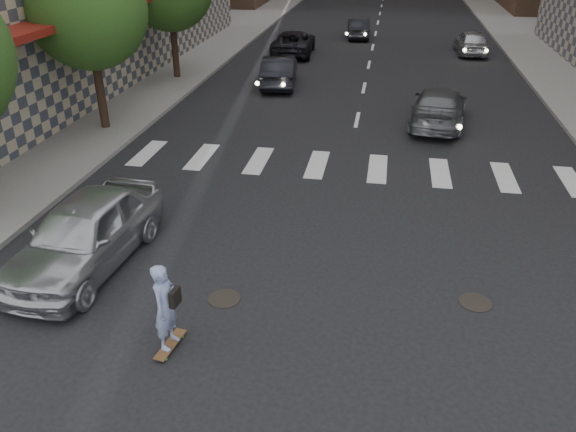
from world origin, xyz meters
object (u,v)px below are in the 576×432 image
(tree_b, at_px, (89,3))
(traffic_car_d, at_px, (471,42))
(traffic_car_e, at_px, (358,28))
(skateboarder, at_px, (166,307))
(traffic_car_c, at_px, (294,43))
(traffic_car_b, at_px, (439,106))
(silver_sedan, at_px, (85,233))
(traffic_car_a, at_px, (279,71))

(tree_b, xyz_separation_m, traffic_car_d, (15.37, 16.85, -3.93))
(traffic_car_d, relative_size, traffic_car_e, 1.07)
(skateboarder, xyz_separation_m, traffic_car_c, (-2.07, 26.49, -0.27))
(traffic_car_d, bearing_deg, traffic_car_b, 77.31)
(traffic_car_b, xyz_separation_m, traffic_car_e, (-4.33, 18.00, -0.08))
(tree_b, height_order, skateboarder, tree_b)
(traffic_car_b, bearing_deg, traffic_car_c, -49.00)
(traffic_car_c, relative_size, traffic_car_e, 1.27)
(traffic_car_e, bearing_deg, traffic_car_c, 53.57)
(traffic_car_b, bearing_deg, silver_sedan, 62.08)
(skateboarder, bearing_deg, silver_sedan, 147.39)
(silver_sedan, relative_size, traffic_car_c, 0.97)
(skateboarder, bearing_deg, traffic_car_a, 102.40)
(traffic_car_a, bearing_deg, traffic_car_d, -144.00)
(traffic_car_b, bearing_deg, tree_b, 20.70)
(traffic_car_c, height_order, traffic_car_d, traffic_car_d)
(traffic_car_b, xyz_separation_m, traffic_car_c, (-7.82, 12.00, -0.03))
(skateboarder, height_order, traffic_car_a, skateboarder)
(traffic_car_e, bearing_deg, skateboarder, 81.23)
(traffic_car_a, bearing_deg, traffic_car_c, -92.79)
(silver_sedan, bearing_deg, traffic_car_a, 89.60)
(traffic_car_c, bearing_deg, traffic_car_a, 91.26)
(skateboarder, height_order, silver_sedan, skateboarder)
(traffic_car_a, relative_size, traffic_car_d, 1.05)
(traffic_car_e, bearing_deg, traffic_car_b, 97.25)
(silver_sedan, height_order, traffic_car_a, silver_sedan)
(traffic_car_c, bearing_deg, traffic_car_b, 120.29)
(traffic_car_b, height_order, traffic_car_d, traffic_car_b)
(silver_sedan, xyz_separation_m, traffic_car_e, (4.34, 30.00, -0.18))
(tree_b, relative_size, traffic_car_e, 1.68)
(tree_b, xyz_separation_m, traffic_car_c, (4.81, 14.86, -3.95))
(traffic_car_a, bearing_deg, skateboarder, 87.79)
(skateboarder, relative_size, traffic_car_e, 0.47)
(tree_b, distance_m, traffic_car_a, 10.03)
(silver_sedan, xyz_separation_m, traffic_car_d, (11.41, 25.99, -0.11))
(traffic_car_b, height_order, traffic_car_e, traffic_car_b)
(tree_b, distance_m, traffic_car_d, 23.14)
(tree_b, relative_size, traffic_car_d, 1.57)
(skateboarder, distance_m, traffic_car_a, 19.23)
(tree_b, bearing_deg, silver_sedan, -66.60)
(skateboarder, distance_m, traffic_car_c, 26.57)
(skateboarder, bearing_deg, traffic_car_b, 76.14)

